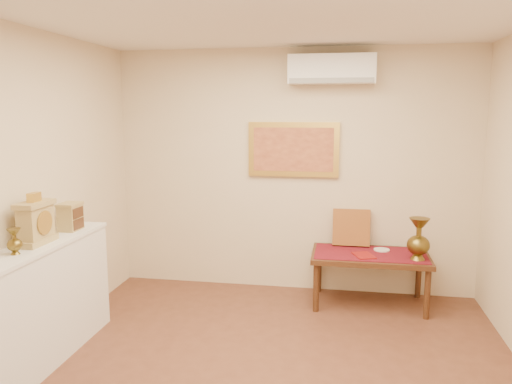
% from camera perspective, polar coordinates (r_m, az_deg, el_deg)
% --- Properties ---
extents(ceiling, '(4.50, 4.50, 0.00)m').
position_cam_1_polar(ceiling, '(3.38, 0.54, 20.83)').
color(ceiling, silver).
rests_on(ceiling, ground).
extents(wall_back, '(4.00, 0.02, 2.70)m').
position_cam_1_polar(wall_back, '(5.59, 4.29, 2.34)').
color(wall_back, beige).
rests_on(wall_back, ground).
extents(brass_urn_small, '(0.11, 0.11, 0.25)m').
position_cam_1_polar(brass_urn_small, '(4.06, -25.91, -4.74)').
color(brass_urn_small, brown).
rests_on(brass_urn_small, display_ledge).
extents(table_cloth, '(1.14, 0.59, 0.01)m').
position_cam_1_polar(table_cloth, '(5.36, 12.93, -6.85)').
color(table_cloth, maroon).
rests_on(table_cloth, low_table).
extents(brass_urn_tall, '(0.23, 0.23, 0.51)m').
position_cam_1_polar(brass_urn_tall, '(5.21, 18.11, -4.64)').
color(brass_urn_tall, brown).
rests_on(brass_urn_tall, table_cloth).
extents(plate, '(0.17, 0.17, 0.01)m').
position_cam_1_polar(plate, '(5.49, 14.17, -6.41)').
color(plate, white).
rests_on(plate, table_cloth).
extents(menu, '(0.26, 0.30, 0.01)m').
position_cam_1_polar(menu, '(5.24, 12.22, -7.09)').
color(menu, maroon).
rests_on(menu, table_cloth).
extents(cushion, '(0.40, 0.18, 0.41)m').
position_cam_1_polar(cushion, '(5.58, 10.83, -3.98)').
color(cushion, maroon).
rests_on(cushion, table_cloth).
extents(display_ledge, '(0.37, 2.02, 0.98)m').
position_cam_1_polar(display_ledge, '(4.32, -24.78, -12.38)').
color(display_ledge, silver).
rests_on(display_ledge, floor).
extents(mantel_clock, '(0.17, 0.36, 0.41)m').
position_cam_1_polar(mantel_clock, '(4.30, -23.83, -3.18)').
color(mantel_clock, tan).
rests_on(mantel_clock, display_ledge).
extents(wooden_chest, '(0.16, 0.21, 0.24)m').
position_cam_1_polar(wooden_chest, '(4.68, -20.45, -2.64)').
color(wooden_chest, tan).
rests_on(wooden_chest, display_ledge).
extents(low_table, '(1.20, 0.70, 0.55)m').
position_cam_1_polar(low_table, '(5.38, 12.90, -7.56)').
color(low_table, '#492815').
rests_on(low_table, floor).
extents(painting, '(1.00, 0.06, 0.60)m').
position_cam_1_polar(painting, '(5.54, 4.30, 4.87)').
color(painting, gold).
rests_on(painting, wall_back).
extents(ac_unit, '(0.90, 0.25, 0.30)m').
position_cam_1_polar(ac_unit, '(5.41, 8.64, 13.69)').
color(ac_unit, white).
rests_on(ac_unit, wall_back).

